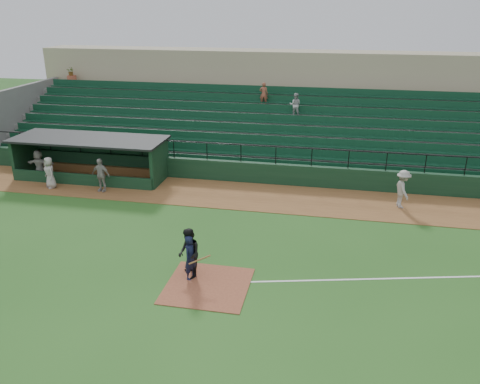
# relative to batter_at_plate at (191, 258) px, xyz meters

# --- Properties ---
(ground) EXTENTS (90.00, 90.00, 0.00)m
(ground) POSITION_rel_batter_at_plate_xyz_m (0.72, 0.60, -0.88)
(ground) COLOR #24541B
(ground) RESTS_ON ground
(warning_track) EXTENTS (40.00, 4.00, 0.03)m
(warning_track) POSITION_rel_batter_at_plate_xyz_m (0.72, 8.60, -0.86)
(warning_track) COLOR brown
(warning_track) RESTS_ON ground
(home_plate_dirt) EXTENTS (3.00, 3.00, 0.03)m
(home_plate_dirt) POSITION_rel_batter_at_plate_xyz_m (0.72, -0.40, -0.86)
(home_plate_dirt) COLOR brown
(home_plate_dirt) RESTS_ON ground
(foul_line) EXTENTS (17.49, 4.44, 0.01)m
(foul_line) POSITION_rel_batter_at_plate_xyz_m (8.72, 1.80, -0.87)
(foul_line) COLOR white
(foul_line) RESTS_ON ground
(stadium_structure) EXTENTS (38.00, 13.08, 6.40)m
(stadium_structure) POSITION_rel_batter_at_plate_xyz_m (0.72, 17.06, 1.42)
(stadium_structure) COLOR black
(stadium_structure) RESTS_ON ground
(dugout) EXTENTS (8.90, 3.20, 2.42)m
(dugout) POSITION_rel_batter_at_plate_xyz_m (-9.03, 10.16, 0.45)
(dugout) COLOR black
(dugout) RESTS_ON ground
(batter_at_plate) EXTENTS (1.10, 0.74, 1.76)m
(batter_at_plate) POSITION_rel_batter_at_plate_xyz_m (0.00, 0.00, 0.00)
(batter_at_plate) COLOR black
(batter_at_plate) RESTS_ON ground
(umpire) EXTENTS (1.13, 1.20, 1.95)m
(umpire) POSITION_rel_batter_at_plate_xyz_m (-0.10, 0.12, 0.10)
(umpire) COLOR black
(umpire) RESTS_ON ground
(runner) EXTENTS (1.02, 1.40, 1.95)m
(runner) POSITION_rel_batter_at_plate_xyz_m (8.40, 8.61, 0.13)
(runner) COLOR #9C9892
(runner) RESTS_ON warning_track
(dugout_player_a) EXTENTS (1.14, 0.60, 1.85)m
(dugout_player_a) POSITION_rel_batter_at_plate_xyz_m (-7.45, 7.73, 0.08)
(dugout_player_a) COLOR gray
(dugout_player_a) RESTS_ON warning_track
(dugout_player_b) EXTENTS (1.02, 0.97, 1.76)m
(dugout_player_b) POSITION_rel_batter_at_plate_xyz_m (-10.48, 7.67, 0.03)
(dugout_player_b) COLOR #A9A49E
(dugout_player_b) RESTS_ON warning_track
(dugout_player_c) EXTENTS (1.66, 0.54, 1.78)m
(dugout_player_c) POSITION_rel_batter_at_plate_xyz_m (-11.80, 8.76, 0.04)
(dugout_player_c) COLOR gray
(dugout_player_c) RESTS_ON warning_track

